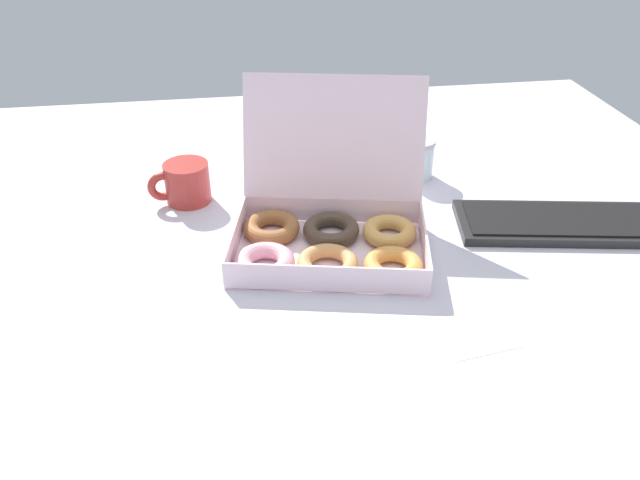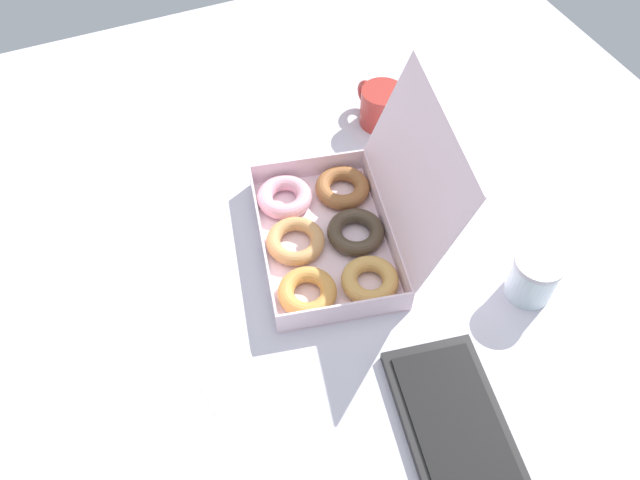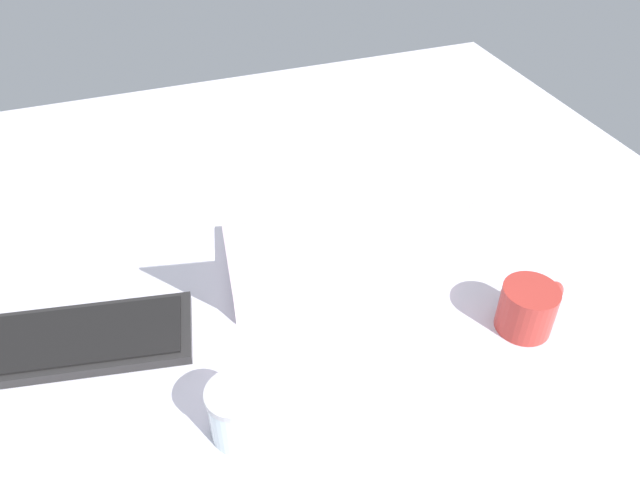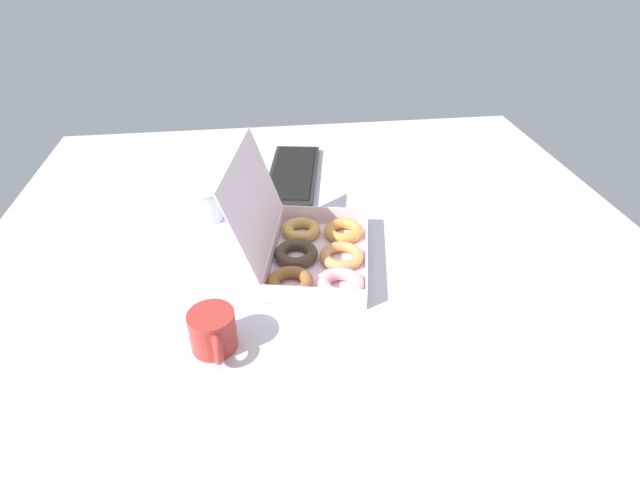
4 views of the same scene
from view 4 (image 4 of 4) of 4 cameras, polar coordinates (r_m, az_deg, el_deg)
name	(u,v)px [view 4 (image 4 of 4)]	position (r cm, az deg, el deg)	size (l,w,h in cm)	color
ground_plane	(322,255)	(130.85, 0.28, -1.70)	(180.00, 180.00, 2.00)	silver
donut_box	(312,250)	(124.90, -0.93, -1.15)	(41.30, 38.27, 28.22)	white
keyboard	(293,174)	(167.08, -3.12, 7.56)	(43.90, 22.45, 2.20)	black
coffee_mug	(213,331)	(103.65, -12.12, -10.17)	(13.09, 9.48, 8.65)	#AB312A
glass_jar	(207,204)	(145.22, -12.75, 3.99)	(8.66, 8.66, 9.33)	silver
paper_napkin	(397,215)	(147.19, 8.82, 2.80)	(11.53, 9.80, 0.15)	white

